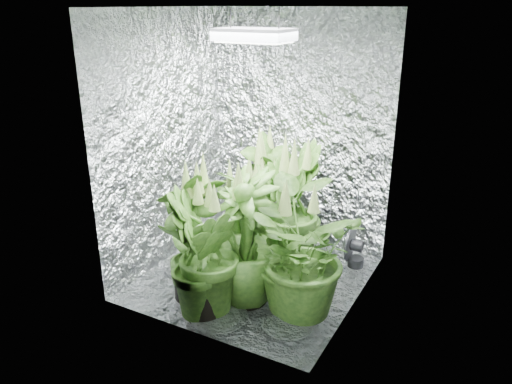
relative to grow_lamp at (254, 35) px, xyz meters
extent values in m
plane|color=silver|center=(0.00, 0.00, -1.83)|extent=(1.60, 1.60, 0.00)
cube|color=silver|center=(0.00, 0.80, -0.83)|extent=(1.60, 0.02, 2.00)
cube|color=silver|center=(0.00, -0.80, -0.83)|extent=(1.60, 0.02, 2.00)
cube|color=silver|center=(-0.80, 0.00, -0.83)|extent=(0.02, 1.60, 2.00)
cube|color=silver|center=(0.80, 0.00, -0.83)|extent=(0.02, 1.60, 2.00)
cube|color=silver|center=(0.00, 0.00, 0.17)|extent=(1.60, 1.60, 0.01)
cube|color=gray|center=(0.00, 0.00, 0.00)|extent=(0.50, 0.30, 0.08)
cube|color=white|center=(0.00, 0.00, -0.04)|extent=(0.46, 0.26, 0.01)
cylinder|color=black|center=(-0.18, 0.00, 0.11)|extent=(0.01, 0.01, 0.13)
cylinder|color=black|center=(0.18, 0.00, 0.11)|extent=(0.01, 0.01, 0.13)
cylinder|color=black|center=(-0.14, 0.39, -1.72)|extent=(0.24, 0.24, 0.22)
cylinder|color=#4F3017|center=(-0.14, 0.39, -1.62)|extent=(0.22, 0.22, 0.03)
imported|color=#1A3B11|center=(-0.14, 0.39, -1.41)|extent=(0.80, 0.80, 0.77)
cone|color=olive|center=(-0.14, 0.39, -1.08)|extent=(0.08, 0.08, 0.22)
cylinder|color=black|center=(-0.20, 0.63, -1.69)|extent=(0.31, 0.31, 0.28)
cylinder|color=#4F3017|center=(-0.20, 0.63, -1.56)|extent=(0.29, 0.29, 0.03)
imported|color=#1A3B11|center=(-0.20, 0.63, -1.32)|extent=(0.70, 0.70, 0.95)
cone|color=olive|center=(-0.20, 0.63, -0.91)|extent=(0.10, 0.10, 0.28)
cylinder|color=black|center=(0.17, 0.32, -1.70)|extent=(0.28, 0.28, 0.25)
cylinder|color=#4F3017|center=(0.17, 0.32, -1.59)|extent=(0.26, 0.26, 0.03)
imported|color=#1A3B11|center=(0.17, 0.32, -1.29)|extent=(0.61, 0.61, 1.01)
cone|color=olive|center=(0.17, 0.32, -0.85)|extent=(0.09, 0.09, 0.25)
cylinder|color=black|center=(-0.11, 0.03, -1.71)|extent=(0.27, 0.27, 0.24)
cylinder|color=#4F3017|center=(-0.11, 0.03, -1.60)|extent=(0.25, 0.25, 0.03)
imported|color=#1A3B11|center=(-0.11, 0.03, -1.38)|extent=(0.59, 0.59, 0.84)
cone|color=olive|center=(-0.11, 0.03, -1.02)|extent=(0.09, 0.09, 0.24)
cylinder|color=black|center=(0.49, -0.30, -1.71)|extent=(0.25, 0.25, 0.23)
cylinder|color=#4F3017|center=(0.49, -0.30, -1.61)|extent=(0.23, 0.23, 0.03)
imported|color=#1A3B11|center=(0.49, -0.30, -1.35)|extent=(0.87, 0.87, 0.89)
cone|color=olive|center=(0.49, -0.30, -0.96)|extent=(0.08, 0.08, 0.23)
cylinder|color=black|center=(-0.26, -0.44, -1.70)|extent=(0.29, 0.29, 0.26)
cylinder|color=#4F3017|center=(-0.26, -0.44, -1.58)|extent=(0.27, 0.27, 0.03)
imported|color=#1A3B11|center=(-0.26, -0.44, -1.31)|extent=(0.70, 0.70, 0.97)
cone|color=olive|center=(-0.26, -0.44, -0.89)|extent=(0.09, 0.09, 0.26)
cylinder|color=black|center=(-0.05, -0.62, -1.72)|extent=(0.24, 0.24, 0.22)
cylinder|color=#4F3017|center=(-0.05, -0.62, -1.62)|extent=(0.22, 0.22, 0.03)
imported|color=#1A3B11|center=(-0.05, -0.62, -1.34)|extent=(0.60, 0.60, 0.92)
cone|color=olive|center=(-0.05, -0.62, -0.93)|extent=(0.08, 0.08, 0.22)
cylinder|color=black|center=(0.09, -0.30, -1.68)|extent=(0.32, 0.32, 0.28)
cylinder|color=#4F3017|center=(0.09, -0.30, -1.56)|extent=(0.29, 0.29, 0.03)
imported|color=#1A3B11|center=(0.09, -0.30, -1.32)|extent=(0.70, 0.70, 0.95)
cone|color=olive|center=(0.09, -0.30, -0.91)|extent=(0.10, 0.10, 0.28)
cylinder|color=black|center=(0.64, 0.56, -1.79)|extent=(0.13, 0.13, 0.07)
cylinder|color=black|center=(0.64, 0.56, -1.64)|extent=(0.09, 0.09, 0.09)
cylinder|color=#4C4C51|center=(0.59, 0.56, -1.64)|extent=(0.02, 0.28, 0.28)
torus|color=#4C4C51|center=(0.59, 0.56, -1.64)|extent=(0.01, 0.29, 0.29)
cube|color=white|center=(0.01, -0.65, -1.53)|extent=(0.05, 0.03, 0.07)
camera|label=1|loc=(1.64, -3.01, 0.20)|focal=35.00mm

